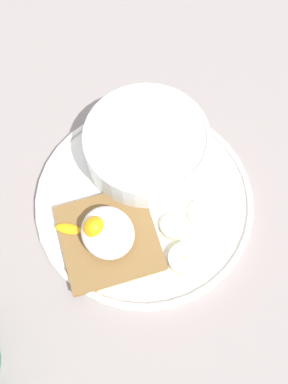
{
  "coord_description": "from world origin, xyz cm",
  "views": [
    {
      "loc": [
        15.99,
        -11.2,
        49.18
      ],
      "look_at": [
        0.0,
        0.0,
        5.0
      ],
      "focal_mm": 40.0,
      "sensor_mm": 36.0,
      "label": 1
    }
  ],
  "objects_px": {
    "banana_slice_left": "(174,227)",
    "banana_slice_back": "(184,259)",
    "oatmeal_bowl": "(146,147)",
    "poached_egg": "(106,232)",
    "banana_slice_front": "(203,213)",
    "toast_slice": "(109,238)"
  },
  "relations": [
    {
      "from": "poached_egg",
      "to": "banana_slice_front",
      "type": "xyz_separation_m",
      "value": [
        0.04,
        0.11,
        -0.02
      ]
    },
    {
      "from": "oatmeal_bowl",
      "to": "banana_slice_left",
      "type": "distance_m",
      "value": 0.1
    },
    {
      "from": "toast_slice",
      "to": "banana_slice_front",
      "type": "xyz_separation_m",
      "value": [
        0.04,
        0.1,
        -0.0
      ]
    },
    {
      "from": "poached_egg",
      "to": "banana_slice_back",
      "type": "distance_m",
      "value": 0.09
    },
    {
      "from": "oatmeal_bowl",
      "to": "banana_slice_back",
      "type": "distance_m",
      "value": 0.14
    },
    {
      "from": "oatmeal_bowl",
      "to": "banana_slice_back",
      "type": "bearing_deg",
      "value": -17.37
    },
    {
      "from": "poached_egg",
      "to": "banana_slice_back",
      "type": "relative_size",
      "value": 1.66
    },
    {
      "from": "banana_slice_left",
      "to": "banana_slice_back",
      "type": "bearing_deg",
      "value": -20.83
    },
    {
      "from": "oatmeal_bowl",
      "to": "banana_slice_left",
      "type": "relative_size",
      "value": 3.83
    },
    {
      "from": "oatmeal_bowl",
      "to": "banana_slice_left",
      "type": "height_order",
      "value": "oatmeal_bowl"
    },
    {
      "from": "banana_slice_left",
      "to": "banana_slice_back",
      "type": "relative_size",
      "value": 0.8
    },
    {
      "from": "poached_egg",
      "to": "banana_slice_back",
      "type": "height_order",
      "value": "poached_egg"
    },
    {
      "from": "poached_egg",
      "to": "banana_slice_front",
      "type": "bearing_deg",
      "value": 70.52
    },
    {
      "from": "toast_slice",
      "to": "banana_slice_back",
      "type": "distance_m",
      "value": 0.09
    },
    {
      "from": "oatmeal_bowl",
      "to": "toast_slice",
      "type": "xyz_separation_m",
      "value": [
        0.06,
        -0.09,
        -0.02
      ]
    },
    {
      "from": "oatmeal_bowl",
      "to": "banana_slice_front",
      "type": "xyz_separation_m",
      "value": [
        0.1,
        0.01,
        -0.02
      ]
    },
    {
      "from": "oatmeal_bowl",
      "to": "toast_slice",
      "type": "relative_size",
      "value": 1.1
    },
    {
      "from": "poached_egg",
      "to": "banana_slice_left",
      "type": "relative_size",
      "value": 2.08
    },
    {
      "from": "banana_slice_left",
      "to": "banana_slice_front",
      "type": "bearing_deg",
      "value": 79.83
    },
    {
      "from": "toast_slice",
      "to": "banana_slice_back",
      "type": "relative_size",
      "value": 2.79
    },
    {
      "from": "banana_slice_left",
      "to": "poached_egg",
      "type": "bearing_deg",
      "value": -114.03
    },
    {
      "from": "oatmeal_bowl",
      "to": "toast_slice",
      "type": "height_order",
      "value": "oatmeal_bowl"
    }
  ]
}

